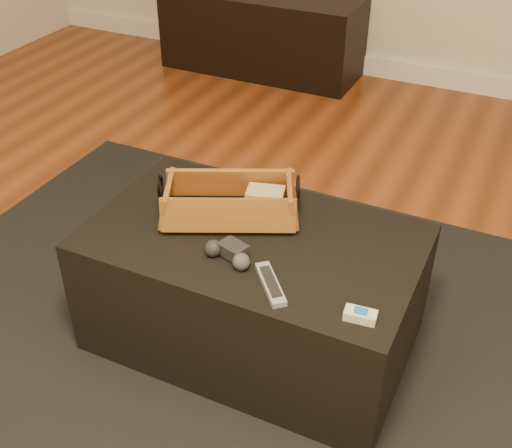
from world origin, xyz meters
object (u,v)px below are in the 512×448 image
at_px(ottoman, 253,289).
at_px(tv_remote, 223,212).
at_px(media_cabinet, 262,33).
at_px(silver_remote, 271,284).
at_px(cream_gadget, 360,315).
at_px(game_controller, 229,253).
at_px(wicker_basket, 230,203).

bearing_deg(ottoman, tv_remote, 163.35).
bearing_deg(tv_remote, ottoman, -47.61).
distance_m(media_cabinet, silver_remote, 2.67).
bearing_deg(tv_remote, silver_remote, -71.51).
bearing_deg(ottoman, cream_gadget, -27.46).
distance_m(tv_remote, game_controller, 0.21).
bearing_deg(silver_remote, tv_remote, 139.45).
relative_size(game_controller, silver_remote, 0.99).
bearing_deg(silver_remote, media_cabinet, 115.54).
bearing_deg(media_cabinet, cream_gadget, -59.85).
bearing_deg(wicker_basket, silver_remote, -44.70).
height_order(tv_remote, game_controller, game_controller).
xyz_separation_m(tv_remote, cream_gadget, (0.52, -0.25, -0.01)).
height_order(ottoman, cream_gadget, cream_gadget).
height_order(ottoman, wicker_basket, wicker_basket).
height_order(media_cabinet, game_controller, media_cabinet).
height_order(media_cabinet, silver_remote, media_cabinet).
height_order(wicker_basket, silver_remote, wicker_basket).
distance_m(ottoman, cream_gadget, 0.51).
bearing_deg(media_cabinet, ottoman, -65.61).
relative_size(media_cabinet, tv_remote, 5.56).
distance_m(media_cabinet, game_controller, 2.55).
bearing_deg(cream_gadget, media_cabinet, 120.15).
distance_m(media_cabinet, cream_gadget, 2.80).
bearing_deg(cream_gadget, silver_remote, 176.06).
height_order(tv_remote, cream_gadget, tv_remote).
xyz_separation_m(wicker_basket, silver_remote, (0.25, -0.25, -0.04)).
bearing_deg(wicker_basket, ottoman, -28.75).
bearing_deg(game_controller, wicker_basket, 117.19).
height_order(media_cabinet, ottoman, media_cabinet).
bearing_deg(wicker_basket, media_cabinet, 112.57).
height_order(ottoman, silver_remote, silver_remote).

